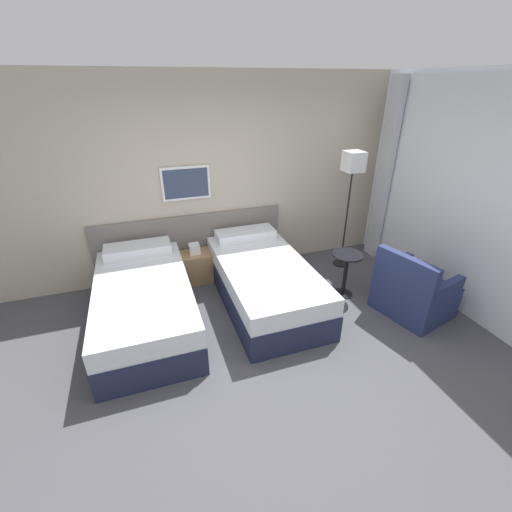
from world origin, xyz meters
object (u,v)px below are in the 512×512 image
object	(u,v)px
bed_near_door	(145,303)
bed_near_window	(264,281)
side_table	(346,267)
armchair	(413,293)
floor_lamp	(353,171)
nightstand	(196,266)

from	to	relation	value
bed_near_door	bed_near_window	world-z (taller)	same
bed_near_door	side_table	xyz separation A→B (m)	(2.51, -0.22, 0.13)
bed_near_window	side_table	world-z (taller)	bed_near_window
bed_near_door	bed_near_window	bearing A→B (deg)	0.00
bed_near_window	armchair	world-z (taller)	armchair
floor_lamp	side_table	distance (m)	1.36
bed_near_window	nightstand	bearing A→B (deg)	132.70
bed_near_door	bed_near_window	xyz separation A→B (m)	(1.46, 0.00, 0.00)
bed_near_door	side_table	world-z (taller)	bed_near_door
nightstand	armchair	xyz separation A→B (m)	(2.34, -1.63, 0.05)
bed_near_window	armchair	size ratio (longest dim) A/B	2.24
bed_near_door	floor_lamp	size ratio (longest dim) A/B	1.18
bed_near_window	nightstand	size ratio (longest dim) A/B	3.59
bed_near_window	floor_lamp	size ratio (longest dim) A/B	1.18
side_table	bed_near_window	bearing A→B (deg)	167.96
nightstand	bed_near_door	bearing A→B (deg)	-132.70
nightstand	floor_lamp	bearing A→B (deg)	-6.81
nightstand	bed_near_window	bearing A→B (deg)	-47.30
bed_near_window	armchair	distance (m)	1.82
nightstand	armchair	size ratio (longest dim) A/B	0.62
bed_near_door	bed_near_window	distance (m)	1.46
floor_lamp	side_table	bearing A→B (deg)	-119.80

